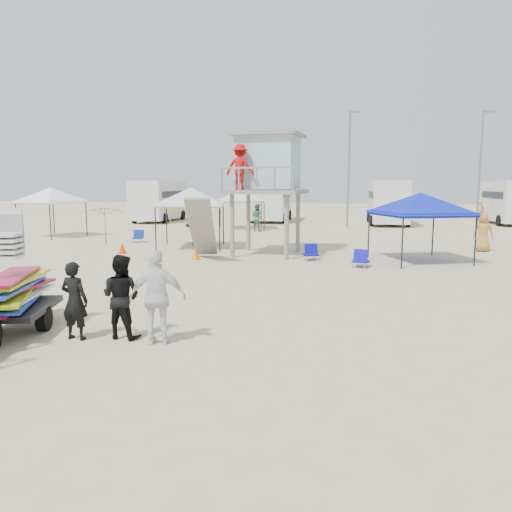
% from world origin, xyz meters
% --- Properties ---
extents(ground, '(140.00, 140.00, 0.00)m').
position_xyz_m(ground, '(0.00, 0.00, 0.00)').
color(ground, beige).
rests_on(ground, ground).
extents(surf_trailer, '(1.73, 2.57, 2.23)m').
position_xyz_m(surf_trailer, '(-4.10, 0.33, 0.91)').
color(surf_trailer, black).
rests_on(surf_trailer, ground).
extents(man_left, '(0.60, 0.43, 1.55)m').
position_xyz_m(man_left, '(-2.58, 0.03, 0.77)').
color(man_left, black).
rests_on(man_left, ground).
extents(man_mid, '(0.90, 0.75, 1.67)m').
position_xyz_m(man_mid, '(-1.73, 0.28, 0.83)').
color(man_mid, black).
rests_on(man_mid, ground).
extents(man_right, '(1.12, 0.60, 1.81)m').
position_xyz_m(man_right, '(-0.88, 0.03, 0.91)').
color(man_right, white).
rests_on(man_right, ground).
extents(lifeguard_tower, '(3.47, 3.47, 5.01)m').
position_xyz_m(lifeguard_tower, '(-0.72, 12.47, 3.73)').
color(lifeguard_tower, gray).
rests_on(lifeguard_tower, ground).
extents(canopy_blue, '(3.96, 3.96, 3.09)m').
position_xyz_m(canopy_blue, '(5.54, 11.45, 2.54)').
color(canopy_blue, black).
rests_on(canopy_blue, ground).
extents(canopy_white_a, '(3.46, 3.46, 3.25)m').
position_xyz_m(canopy_white_a, '(-4.42, 13.90, 2.70)').
color(canopy_white_a, black).
rests_on(canopy_white_a, ground).
extents(canopy_white_b, '(3.47, 3.47, 3.21)m').
position_xyz_m(canopy_white_b, '(-13.83, 17.56, 2.66)').
color(canopy_white_b, black).
rests_on(canopy_white_b, ground).
extents(canopy_white_c, '(3.66, 3.66, 3.10)m').
position_xyz_m(canopy_white_c, '(-4.12, 24.46, 2.56)').
color(canopy_white_c, black).
rests_on(canopy_white_c, ground).
extents(umbrella_a, '(2.59, 2.62, 1.93)m').
position_xyz_m(umbrella_a, '(-9.23, 14.83, 0.96)').
color(umbrella_a, red).
rests_on(umbrella_a, ground).
extents(umbrella_b, '(2.59, 2.60, 1.67)m').
position_xyz_m(umbrella_b, '(-7.47, 19.72, 0.84)').
color(umbrella_b, gold).
rests_on(umbrella_b, ground).
extents(cone_near, '(0.34, 0.34, 0.50)m').
position_xyz_m(cone_near, '(-3.22, 10.39, 0.25)').
color(cone_near, orange).
rests_on(cone_near, ground).
extents(cone_far, '(0.34, 0.34, 0.50)m').
position_xyz_m(cone_far, '(-6.89, 11.62, 0.25)').
color(cone_far, '#FF3908').
rests_on(cone_far, ground).
extents(beach_chair_a, '(0.70, 0.77, 0.64)m').
position_xyz_m(beach_chair_a, '(-7.90, 15.80, 0.31)').
color(beach_chair_a, '#0D3195').
rests_on(beach_chair_a, ground).
extents(beach_chair_b, '(0.70, 0.77, 0.64)m').
position_xyz_m(beach_chair_b, '(1.36, 11.14, 0.31)').
color(beach_chair_b, '#0F0D92').
rests_on(beach_chair_b, ground).
extents(beach_chair_c, '(0.69, 0.75, 0.64)m').
position_xyz_m(beach_chair_c, '(3.27, 9.72, 0.31)').
color(beach_chair_c, '#130FA2').
rests_on(beach_chair_c, ground).
extents(rv_far_left, '(2.64, 6.80, 3.25)m').
position_xyz_m(rv_far_left, '(-12.00, 29.99, 1.80)').
color(rv_far_left, silver).
rests_on(rv_far_left, ground).
extents(rv_mid_left, '(2.65, 6.50, 3.25)m').
position_xyz_m(rv_mid_left, '(-3.00, 31.49, 1.80)').
color(rv_mid_left, silver).
rests_on(rv_mid_left, ground).
extents(rv_mid_right, '(2.64, 7.00, 3.25)m').
position_xyz_m(rv_mid_right, '(6.00, 29.99, 1.80)').
color(rv_mid_right, silver).
rests_on(rv_mid_right, ground).
extents(rv_far_right, '(2.64, 6.60, 3.25)m').
position_xyz_m(rv_far_right, '(15.00, 31.49, 1.80)').
color(rv_far_right, silver).
rests_on(rv_far_right, ground).
extents(light_pole_left, '(0.14, 0.14, 8.00)m').
position_xyz_m(light_pole_left, '(3.00, 27.00, 4.00)').
color(light_pole_left, slate).
rests_on(light_pole_left, ground).
extents(light_pole_right, '(0.14, 0.14, 8.00)m').
position_xyz_m(light_pole_right, '(12.00, 28.50, 4.00)').
color(light_pole_right, slate).
rests_on(light_pole_right, ground).
extents(distant_beachgoers, '(18.15, 15.23, 1.84)m').
position_xyz_m(distant_beachgoers, '(1.26, 19.13, 0.88)').
color(distant_beachgoers, '#497A56').
rests_on(distant_beachgoers, ground).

